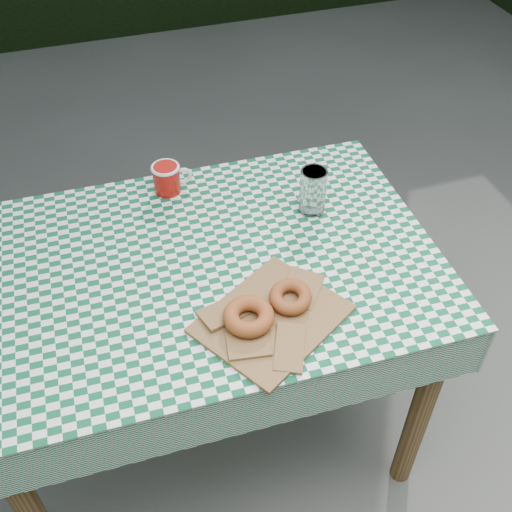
{
  "coord_description": "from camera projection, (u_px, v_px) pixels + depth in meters",
  "views": [
    {
      "loc": [
        -0.2,
        -1.2,
        1.81
      ],
      "look_at": [
        0.12,
        -0.2,
        0.79
      ],
      "focal_mm": 43.17,
      "sensor_mm": 36.0,
      "label": 1
    }
  ],
  "objects": [
    {
      "name": "ground",
      "position": [
        205.0,
        388.0,
        2.13
      ],
      "size": [
        60.0,
        60.0,
        0.0
      ],
      "primitive_type": "plane",
      "color": "#484844",
      "rests_on": "ground"
    },
    {
      "name": "drinking_glass",
      "position": [
        313.0,
        191.0,
        1.59
      ],
      "size": [
        0.08,
        0.08,
        0.13
      ],
      "primitive_type": "cylinder",
      "rotation": [
        0.0,
        0.0,
        0.11
      ],
      "color": "silver",
      "rests_on": "tablecloth"
    },
    {
      "name": "tablecloth",
      "position": [
        203.0,
        264.0,
        1.49
      ],
      "size": [
        1.17,
        0.8,
        0.01
      ],
      "primitive_type": "cube",
      "rotation": [
        0.0,
        0.0,
        -0.02
      ],
      "color": "#0C5231",
      "rests_on": "table"
    },
    {
      "name": "paper_bag",
      "position": [
        272.0,
        318.0,
        1.36
      ],
      "size": [
        0.39,
        0.37,
        0.02
      ],
      "primitive_type": "cube",
      "rotation": [
        0.0,
        0.0,
        0.54
      ],
      "color": "olive",
      "rests_on": "tablecloth"
    },
    {
      "name": "bagel_front",
      "position": [
        249.0,
        316.0,
        1.33
      ],
      "size": [
        0.15,
        0.15,
        0.04
      ],
      "primitive_type": "torus",
      "rotation": [
        0.0,
        0.0,
        0.52
      ],
      "color": "#94441E",
      "rests_on": "paper_bag"
    },
    {
      "name": "coffee_mug",
      "position": [
        167.0,
        179.0,
        1.67
      ],
      "size": [
        0.15,
        0.15,
        0.08
      ],
      "primitive_type": null,
      "rotation": [
        0.0,
        0.0,
        -0.02
      ],
      "color": "#A10F0A",
      "rests_on": "tablecloth"
    },
    {
      "name": "bagel_back",
      "position": [
        290.0,
        297.0,
        1.37
      ],
      "size": [
        0.13,
        0.13,
        0.03
      ],
      "primitive_type": "torus",
      "rotation": [
        0.0,
        0.0,
        -0.57
      ],
      "color": "brown",
      "rests_on": "paper_bag"
    },
    {
      "name": "table",
      "position": [
        211.0,
        358.0,
        1.76
      ],
      "size": [
        1.15,
        0.78,
        0.75
      ],
      "primitive_type": "cube",
      "rotation": [
        0.0,
        0.0,
        -0.02
      ],
      "color": "#502F1B",
      "rests_on": "ground"
    }
  ]
}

